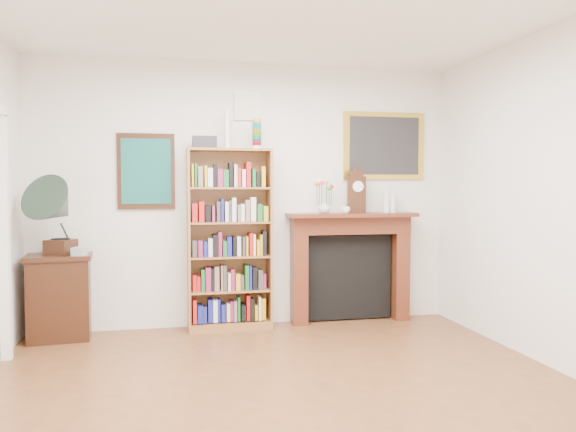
{
  "coord_description": "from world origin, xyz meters",
  "views": [
    {
      "loc": [
        -0.8,
        -3.5,
        1.49
      ],
      "look_at": [
        0.26,
        1.6,
        1.22
      ],
      "focal_mm": 35.0,
      "sensor_mm": 36.0,
      "label": 1
    }
  ],
  "objects_px": {
    "bookshelf": "(230,229)",
    "gramophone": "(57,210)",
    "fireplace": "(350,257)",
    "teacup": "(346,210)",
    "bottle_left": "(386,202)",
    "mantel_clock": "(356,192)",
    "flower_vase": "(324,207)",
    "cd_stack": "(79,251)",
    "side_cabinet": "(59,297)",
    "bottle_right": "(393,204)"
  },
  "relations": [
    {
      "from": "side_cabinet",
      "to": "teacup",
      "type": "relative_size",
      "value": 9.15
    },
    {
      "from": "flower_vase",
      "to": "bottle_left",
      "type": "bearing_deg",
      "value": 1.56
    },
    {
      "from": "cd_stack",
      "to": "bottle_left",
      "type": "bearing_deg",
      "value": 3.66
    },
    {
      "from": "side_cabinet",
      "to": "flower_vase",
      "type": "relative_size",
      "value": 6.08
    },
    {
      "from": "cd_stack",
      "to": "bottle_right",
      "type": "relative_size",
      "value": 0.6
    },
    {
      "from": "gramophone",
      "to": "bottle_right",
      "type": "height_order",
      "value": "gramophone"
    },
    {
      "from": "bookshelf",
      "to": "bottle_right",
      "type": "relative_size",
      "value": 10.84
    },
    {
      "from": "bottle_left",
      "to": "bottle_right",
      "type": "height_order",
      "value": "bottle_left"
    },
    {
      "from": "flower_vase",
      "to": "cd_stack",
      "type": "bearing_deg",
      "value": -175.73
    },
    {
      "from": "bottle_left",
      "to": "teacup",
      "type": "bearing_deg",
      "value": -169.23
    },
    {
      "from": "side_cabinet",
      "to": "mantel_clock",
      "type": "relative_size",
      "value": 1.8
    },
    {
      "from": "fireplace",
      "to": "cd_stack",
      "type": "xyz_separation_m",
      "value": [
        -2.8,
        -0.26,
        0.16
      ]
    },
    {
      "from": "gramophone",
      "to": "bottle_left",
      "type": "xyz_separation_m",
      "value": [
        3.39,
        0.18,
        0.06
      ]
    },
    {
      "from": "fireplace",
      "to": "gramophone",
      "type": "height_order",
      "value": "gramophone"
    },
    {
      "from": "flower_vase",
      "to": "bottle_right",
      "type": "distance_m",
      "value": 0.79
    },
    {
      "from": "bookshelf",
      "to": "gramophone",
      "type": "distance_m",
      "value": 1.68
    },
    {
      "from": "mantel_clock",
      "to": "flower_vase",
      "type": "height_order",
      "value": "mantel_clock"
    },
    {
      "from": "bookshelf",
      "to": "gramophone",
      "type": "relative_size",
      "value": 2.8
    },
    {
      "from": "side_cabinet",
      "to": "bottle_left",
      "type": "height_order",
      "value": "bottle_left"
    },
    {
      "from": "bookshelf",
      "to": "gramophone",
      "type": "bearing_deg",
      "value": -174.66
    },
    {
      "from": "mantel_clock",
      "to": "fireplace",
      "type": "bearing_deg",
      "value": 179.34
    },
    {
      "from": "gramophone",
      "to": "bottle_left",
      "type": "height_order",
      "value": "gramophone"
    },
    {
      "from": "side_cabinet",
      "to": "cd_stack",
      "type": "distance_m",
      "value": 0.52
    },
    {
      "from": "side_cabinet",
      "to": "flower_vase",
      "type": "distance_m",
      "value": 2.82
    },
    {
      "from": "cd_stack",
      "to": "side_cabinet",
      "type": "bearing_deg",
      "value": 150.72
    },
    {
      "from": "gramophone",
      "to": "teacup",
      "type": "xyz_separation_m",
      "value": [
        2.89,
        0.09,
        -0.03
      ]
    },
    {
      "from": "gramophone",
      "to": "mantel_clock",
      "type": "distance_m",
      "value": 3.07
    },
    {
      "from": "bottle_left",
      "to": "bookshelf",
      "type": "bearing_deg",
      "value": -179.35
    },
    {
      "from": "side_cabinet",
      "to": "fireplace",
      "type": "bearing_deg",
      "value": -2.52
    },
    {
      "from": "bookshelf",
      "to": "bottle_left",
      "type": "distance_m",
      "value": 1.76
    },
    {
      "from": "bookshelf",
      "to": "cd_stack",
      "type": "height_order",
      "value": "bookshelf"
    },
    {
      "from": "gramophone",
      "to": "bottle_right",
      "type": "distance_m",
      "value": 3.47
    },
    {
      "from": "bottle_left",
      "to": "mantel_clock",
      "type": "bearing_deg",
      "value": 174.22
    },
    {
      "from": "fireplace",
      "to": "mantel_clock",
      "type": "xyz_separation_m",
      "value": [
        0.06,
        -0.02,
        0.71
      ]
    },
    {
      "from": "flower_vase",
      "to": "bottle_right",
      "type": "bearing_deg",
      "value": 0.25
    },
    {
      "from": "mantel_clock",
      "to": "cd_stack",
      "type": "bearing_deg",
      "value": -161.41
    },
    {
      "from": "bookshelf",
      "to": "bottle_left",
      "type": "relative_size",
      "value": 9.03
    },
    {
      "from": "side_cabinet",
      "to": "cd_stack",
      "type": "xyz_separation_m",
      "value": [
        0.21,
        -0.12,
        0.46
      ]
    },
    {
      "from": "side_cabinet",
      "to": "fireplace",
      "type": "height_order",
      "value": "fireplace"
    },
    {
      "from": "flower_vase",
      "to": "bottle_left",
      "type": "distance_m",
      "value": 0.72
    },
    {
      "from": "flower_vase",
      "to": "teacup",
      "type": "bearing_deg",
      "value": -18.94
    },
    {
      "from": "bottle_left",
      "to": "side_cabinet",
      "type": "bearing_deg",
      "value": -178.55
    },
    {
      "from": "mantel_clock",
      "to": "bottle_left",
      "type": "relative_size",
      "value": 1.92
    },
    {
      "from": "bookshelf",
      "to": "gramophone",
      "type": "height_order",
      "value": "bookshelf"
    },
    {
      "from": "teacup",
      "to": "bottle_left",
      "type": "xyz_separation_m",
      "value": [
        0.5,
        0.09,
        0.08
      ]
    },
    {
      "from": "gramophone",
      "to": "flower_vase",
      "type": "relative_size",
      "value": 5.67
    },
    {
      "from": "teacup",
      "to": "bottle_left",
      "type": "distance_m",
      "value": 0.51
    },
    {
      "from": "gramophone",
      "to": "teacup",
      "type": "relative_size",
      "value": 8.53
    },
    {
      "from": "teacup",
      "to": "fireplace",
      "type": "bearing_deg",
      "value": 56.22
    },
    {
      "from": "mantel_clock",
      "to": "teacup",
      "type": "relative_size",
      "value": 5.07
    }
  ]
}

